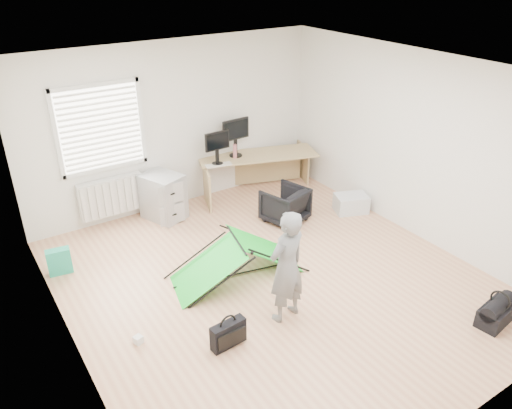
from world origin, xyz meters
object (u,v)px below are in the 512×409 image
monitor_left (217,153)px  storage_crate (351,203)px  person (287,267)px  desk (258,173)px  office_chair (285,205)px  thermos (235,151)px  filing_cabinet (163,197)px  monitor_right (235,143)px  laptop_bag (228,334)px  kite (237,258)px  duffel_bag (496,314)px

monitor_left → storage_crate: bearing=-44.4°
person → storage_crate: person is taller
desk → office_chair: 1.19m
thermos → filing_cabinet: bearing=-177.1°
thermos → storage_crate: 2.13m
desk → monitor_left: monitor_left is taller
thermos → office_chair: bearing=-82.6°
monitor_right → filing_cabinet: bearing=-178.2°
monitor_right → storage_crate: bearing=-57.5°
thermos → desk: bearing=-11.1°
desk → storage_crate: (0.86, -1.50, -0.21)m
thermos → office_chair: (0.16, -1.24, -0.54)m
laptop_bag → kite: bearing=49.9°
person → kite: size_ratio=0.80×
storage_crate → monitor_right: bearing=126.3°
filing_cabinet → laptop_bag: (-0.63, -3.10, -0.22)m
kite → monitor_right: bearing=71.6°
storage_crate → office_chair: bearing=163.0°
person → monitor_left: bearing=-114.5°
filing_cabinet → thermos: 1.46m
monitor_left → office_chair: size_ratio=0.70×
filing_cabinet → duffel_bag: (2.16, -4.48, -0.26)m
laptop_bag → monitor_right: bearing=52.9°
desk → monitor_left: bearing=-161.1°
duffel_bag → desk: bearing=86.5°
laptop_bag → office_chair: bearing=37.1°
kite → laptop_bag: size_ratio=4.25×
laptop_bag → duffel_bag: laptop_bag is taller
filing_cabinet → kite: size_ratio=0.43×
monitor_right → monitor_left: bearing=-164.6°
monitor_left → kite: (-0.85, -2.01, -0.64)m
monitor_left → office_chair: 1.42m
monitor_right → person: 3.44m
office_chair → storage_crate: 1.17m
kite → office_chair: bearing=44.0°
thermos → office_chair: size_ratio=0.38×
office_chair → duffel_bag: 3.37m
desk → laptop_bag: size_ratio=5.03×
office_chair → duffel_bag: (0.61, -3.31, -0.17)m
monitor_left → monitor_right: size_ratio=0.86×
desk → monitor_right: bearing=175.4°
filing_cabinet → monitor_right: monitor_right is taller
thermos → kite: size_ratio=0.14×
thermos → laptop_bag: bearing=-122.5°
monitor_right → person: size_ratio=0.36×
desk → kite: desk is taller
desk → office_chair: (-0.25, -1.16, -0.07)m
monitor_left → person: 3.15m
filing_cabinet → monitor_left: size_ratio=1.69×
kite → duffel_bag: (2.02, -2.46, -0.16)m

